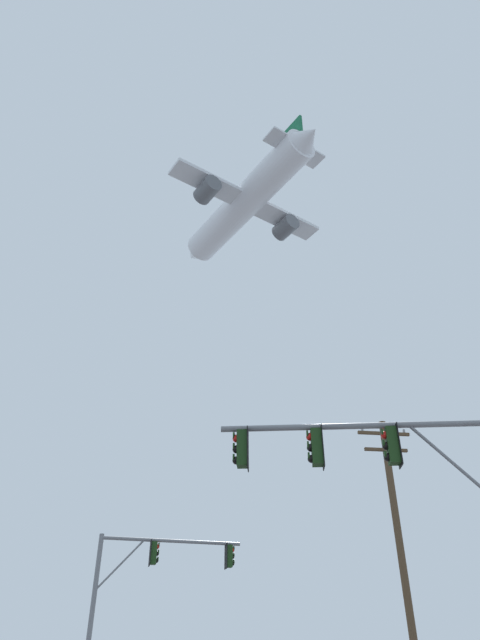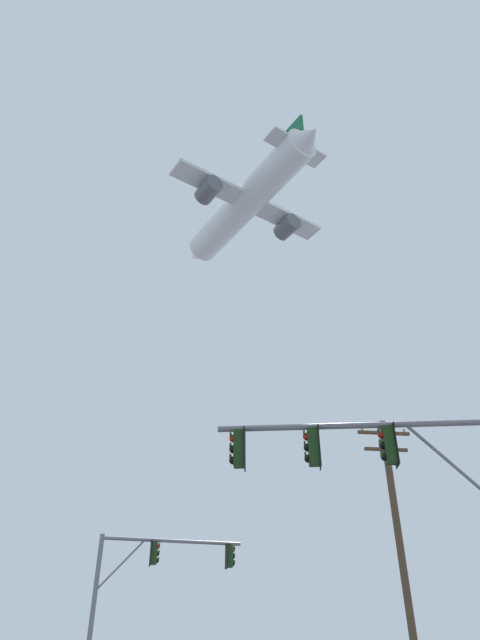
# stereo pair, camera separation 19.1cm
# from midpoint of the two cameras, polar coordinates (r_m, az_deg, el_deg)

# --- Properties ---
(signal_pole_near) EXTENTS (6.70, 1.42, 6.75)m
(signal_pole_near) POSITION_cam_midpoint_polar(r_m,az_deg,el_deg) (13.97, 15.68, -15.68)
(signal_pole_near) COLOR slate
(signal_pole_near) RESTS_ON ground
(signal_pole_far) EXTENTS (6.11, 1.09, 6.21)m
(signal_pole_far) POSITION_cam_midpoint_polar(r_m,az_deg,el_deg) (25.65, -9.18, -24.67)
(signal_pole_far) COLOR slate
(signal_pole_far) RESTS_ON ground
(utility_pole) EXTENTS (2.20, 0.28, 10.15)m
(utility_pole) POSITION_cam_midpoint_polar(r_m,az_deg,el_deg) (22.94, 16.48, -21.26)
(utility_pole) COLOR brown
(utility_pole) RESTS_ON ground
(airplane) EXTENTS (15.61, 20.21, 5.85)m
(airplane) POSITION_cam_midpoint_polar(r_m,az_deg,el_deg) (55.41, 0.78, 12.10)
(airplane) COLOR white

